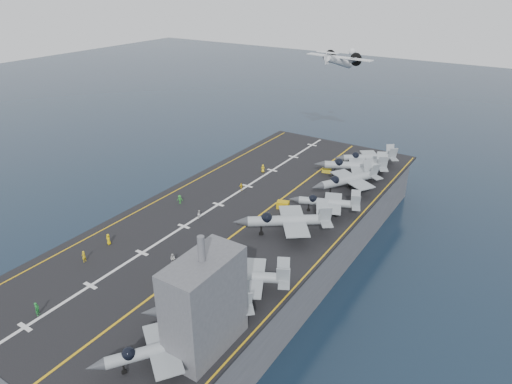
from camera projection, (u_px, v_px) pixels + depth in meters
The scene contains 28 objects.
ground at pixel (245, 260), 88.77m from camera, with size 500.00×500.00×0.00m, color #142135.
hull at pixel (245, 238), 86.61m from camera, with size 36.00×90.00×10.00m, color #56595E.
flight_deck at pixel (244, 213), 84.37m from camera, with size 38.00×92.00×0.40m, color black.
foul_line at pixel (258, 217), 82.81m from camera, with size 0.35×90.00×0.02m, color gold.
landing_centerline at pixel (218, 204), 87.21m from camera, with size 0.50×90.00×0.02m, color silver.
deck_edge_port at pixel (175, 191), 92.58m from camera, with size 0.25×90.00×0.02m, color gold.
deck_edge_stbd at pixel (337, 241), 75.23m from camera, with size 0.25×90.00×0.02m, color gold.
island_superstructure at pixel (204, 294), 50.97m from camera, with size 5.00×10.00×15.00m, color #56595E, non-canonical shape.
fighter_jet_0 at pixel (156, 349), 50.56m from camera, with size 14.74×15.77×4.56m, color #9DA4AF, non-canonical shape.
fighter_jet_1 at pixel (205, 306), 56.92m from camera, with size 16.45×16.09×4.80m, color gray, non-canonical shape.
fighter_jet_2 at pixel (246, 276), 62.61m from camera, with size 16.63×14.66×4.83m, color #99A2A9, non-canonical shape.
fighter_jet_4 at pixel (288, 219), 76.05m from camera, with size 19.64×18.51×5.68m, color #959BA5, non-canonical shape.
fighter_jet_5 at pixel (329, 202), 83.22m from camera, with size 15.36×12.90×4.54m, color gray, non-canonical shape.
fighter_jet_6 at pixel (349, 179), 91.47m from camera, with size 16.72×18.52×5.36m, color #A0A7AF, non-canonical shape.
fighter_jet_7 at pixel (355, 165), 98.20m from camera, with size 18.53×16.27×5.39m, color #959BA3, non-canonical shape.
fighter_jet_8 at pixel (369, 157), 103.20m from camera, with size 16.93×15.92×4.90m, color #939CA3, non-canonical shape.
tow_cart_a at pixel (167, 277), 65.50m from camera, with size 2.01×1.50×1.10m, color yellow, non-canonical shape.
tow_cart_b at pixel (283, 205), 85.65m from camera, with size 2.58×2.08×1.34m, color #D1A10B, non-canonical shape.
tow_cart_c at pixel (327, 170), 101.15m from camera, with size 2.27×1.81×1.19m, color gold, non-canonical shape.
crew_0 at pixel (108, 239), 74.03m from camera, with size 1.28×1.04×1.86m, color yellow.
crew_1 at pixel (84, 256), 69.48m from camera, with size 0.87×1.21×1.90m, color yellow.
crew_2 at pixel (199, 214), 81.99m from camera, with size 0.97×1.15×1.63m, color silver.
crew_3 at pixel (180, 199), 87.23m from camera, with size 1.27×1.15×1.76m, color green.
crew_4 at pixel (241, 187), 92.58m from camera, with size 1.16×1.09×1.61m, color yellow.
crew_5 at pixel (263, 168), 101.07m from camera, with size 1.29×1.14×1.81m, color yellow.
crew_6 at pixel (37, 309), 58.56m from camera, with size 1.21×1.39×1.94m, color #1F8732.
crew_7 at pixel (173, 259), 69.13m from camera, with size 1.11×0.86×1.65m, color silver.
transport_plane at pixel (339, 61), 125.06m from camera, with size 21.39×15.96×4.68m, color silver, non-canonical shape.
Camera 1 is at (42.13, -61.34, 50.21)m, focal length 32.00 mm.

